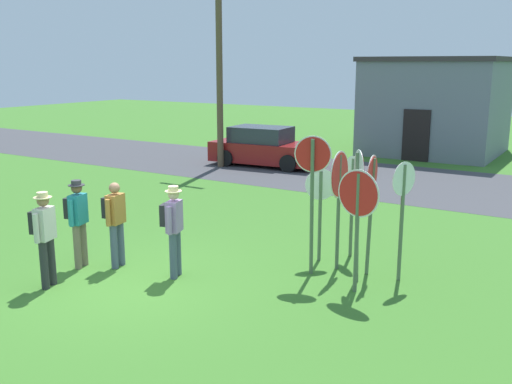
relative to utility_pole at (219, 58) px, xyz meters
The scene contains 17 objects.
ground_plane 12.92m from the utility_pole, 62.20° to the right, with size 80.00×80.00×0.00m, color #3D7528.
street_asphalt 7.09m from the utility_pole, ahead, with size 60.00×6.40×0.01m, color #424247.
building_background 10.22m from the utility_pole, 53.30° to the left, with size 5.63×5.66×4.19m.
utility_pole is the anchor object (origin of this frame).
parked_car_on_street 3.86m from the utility_pole, 41.88° to the left, with size 4.43×2.28×1.51m.
stop_sign_leaning_left 12.80m from the utility_pole, 43.37° to the right, with size 0.40×0.53×2.45m.
stop_sign_nearest 12.10m from the utility_pole, 43.66° to the right, with size 0.08×0.90×2.32m.
stop_sign_rear_left 12.98m from the utility_pole, 39.70° to the right, with size 0.23×0.58×2.22m.
stop_sign_tallest 12.54m from the utility_pole, 41.51° to the right, with size 0.13×0.74×2.29m.
stop_sign_rear_right 12.26m from the utility_pole, 46.57° to the right, with size 0.66×0.25×2.65m.
stop_sign_center_cluster 11.52m from the utility_pole, 40.76° to the right, with size 0.55×0.43×2.10m.
stop_sign_leaning_right 11.63m from the utility_pole, 44.48° to the right, with size 0.49×0.41×1.89m.
stop_sign_far_back 13.26m from the utility_pole, 44.26° to the right, with size 0.81×0.19×2.18m.
person_in_dark_shirt 11.94m from the utility_pole, 68.53° to the right, with size 0.42×0.55×1.74m.
person_on_left 11.83m from the utility_pole, 64.96° to the right, with size 0.40×0.56×1.69m.
person_holding_notes 12.28m from the utility_pole, 58.84° to the right, with size 0.43×0.54×1.74m.
person_near_signs 12.98m from the utility_pole, 68.89° to the right, with size 0.42×0.55×1.74m.
Camera 1 is at (7.20, -7.31, 3.92)m, focal length 40.82 mm.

